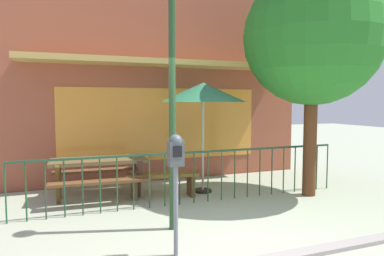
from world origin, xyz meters
name	(u,v)px	position (x,y,z in m)	size (l,w,h in m)	color
ground	(251,246)	(0.00, 0.00, 0.00)	(40.00, 40.00, 0.00)	#A9B297
pub_storefront	(160,63)	(0.00, 4.36, 2.82)	(7.37, 1.27, 5.69)	brown
patio_fence_front	(194,168)	(0.00, 2.07, 0.66)	(6.22, 0.04, 0.97)	#1E462E
picnic_table_left	(99,167)	(-1.61, 3.04, 0.61)	(1.86, 1.44, 0.79)	brown
patio_umbrella	(203,93)	(0.46, 2.75, 2.06)	(1.76, 1.76, 2.27)	black
patio_bench	(163,180)	(-0.44, 2.62, 0.35)	(1.43, 0.55, 0.48)	brown
parking_meter_near	(176,162)	(-1.00, 0.10, 1.15)	(0.18, 0.17, 1.49)	slate
street_tree	(313,37)	(2.36, 1.76, 3.13)	(2.69, 2.69, 4.50)	#59311A
street_lamp	(172,63)	(-0.77, 0.96, 2.43)	(0.28, 0.28, 3.69)	#264424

